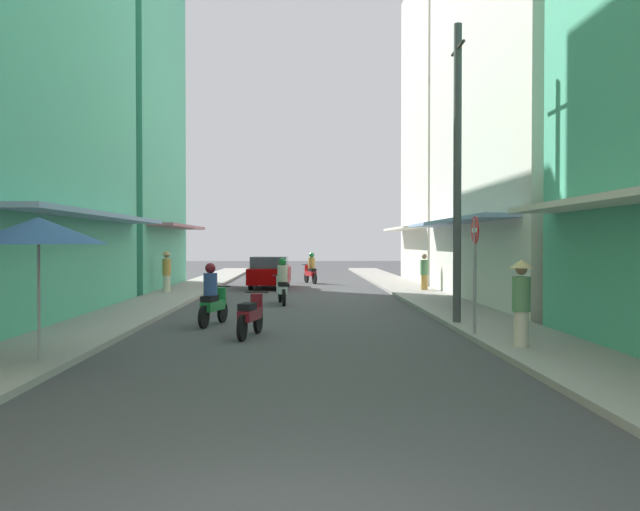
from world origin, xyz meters
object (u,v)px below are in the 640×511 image
Objects in this scene: motorbike_red at (311,270)px; street_sign_no_entry at (475,260)px; parked_car at (270,272)px; pedestrian_crossing at (167,270)px; motorbike_green at (213,298)px; pedestrian_foreground at (424,273)px; utility_pole at (457,173)px; vendor_umbrella at (38,231)px; motorbike_maroon at (251,314)px; pedestrian_far at (521,300)px; motorbike_white at (282,284)px.

street_sign_no_entry reaches higher than motorbike_red.
pedestrian_crossing reaches higher than parked_car.
motorbike_green is 1.10× the size of pedestrian_foreground.
street_sign_no_entry is (-0.10, -2.07, -2.09)m from utility_pole.
pedestrian_foreground is 13.30m from street_sign_no_entry.
motorbike_red is at bearing 99.53° from street_sign_no_entry.
pedestrian_crossing is at bearing 93.79° from vendor_umbrella.
vendor_umbrella reaches higher than motorbike_maroon.
street_sign_no_entry is at bearing -92.76° from utility_pole.
parked_car is 7.17m from pedestrian_foreground.
pedestrian_crossing is 16.97m from pedestrian_far.
motorbike_maroon is 6.16m from utility_pole.
utility_pole reaches higher than street_sign_no_entry.
utility_pole reaches higher than motorbike_red.
street_sign_no_entry reaches higher than motorbike_green.
vendor_umbrella is at bearing -98.58° from parked_car.
motorbike_maroon is at bearing -70.14° from pedestrian_crossing.
motorbike_white is 11.03m from pedestrian_far.
pedestrian_foreground is (7.30, 10.74, 0.10)m from motorbike_green.
parked_car is at bearing 86.85° from motorbike_green.
motorbike_maroon is 1.10× the size of pedestrian_foreground.
street_sign_no_entry reaches higher than motorbike_white.
motorbike_green reaches higher than motorbike_maroon.
utility_pole reaches higher than parked_car.
motorbike_green is 7.66m from pedestrian_far.
street_sign_no_entry is (-1.35, -13.20, 0.91)m from pedestrian_foreground.
pedestrian_crossing is 0.24× the size of utility_pole.
motorbike_red reaches higher than motorbike_maroon.
motorbike_white is at bearing 71.75° from vendor_umbrella.
pedestrian_crossing is 14.02m from utility_pole.
utility_pole reaches higher than pedestrian_foreground.
motorbike_maroon is 14.16m from pedestrian_foreground.
parked_car is (0.75, 13.63, 0.04)m from motorbike_green.
motorbike_white is 1.02× the size of pedestrian_crossing.
utility_pole is (4.95, 1.60, 3.30)m from motorbike_maroon.
motorbike_maroon is 1.03× the size of motorbike_red.
motorbike_red is at bearing 100.95° from utility_pole.
utility_pole reaches higher than motorbike_green.
motorbike_red is 23.24m from vendor_umbrella.
pedestrian_foreground is (4.65, -6.44, 0.10)m from motorbike_red.
motorbike_white is at bearing -41.30° from pedestrian_crossing.
vendor_umbrella is at bearing -108.25° from motorbike_white.
pedestrian_foreground is 0.22× the size of utility_pole.
motorbike_white is 7.67m from pedestrian_foreground.
vendor_umbrella is at bearing -86.21° from pedestrian_crossing.
pedestrian_far is (3.71, -21.42, 0.29)m from motorbike_red.
pedestrian_crossing is (-4.70, 4.13, 0.29)m from motorbike_white.
motorbike_green is 2.29m from motorbike_maroon.
motorbike_white is at bearing 118.44° from street_sign_no_entry.
motorbike_white is (1.55, 5.67, 0.00)m from motorbike_green.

